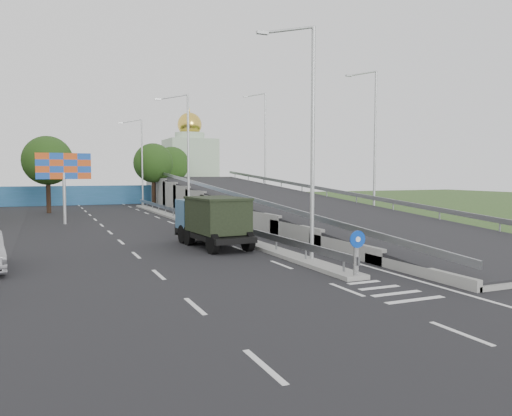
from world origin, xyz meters
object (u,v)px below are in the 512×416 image
lamp_post_mid (186,150)px  lamp_post_far (141,157)px  lamp_post_near (309,130)px  billboard (64,170)px  dump_truck (212,219)px  sign_bollard (356,253)px  church (190,164)px

lamp_post_mid → lamp_post_far: 20.00m
lamp_post_near → lamp_post_mid: same height
billboard → dump_truck: billboard is taller
sign_bollard → dump_truck: dump_truck is taller
lamp_post_far → dump_truck: 33.96m
lamp_post_mid → dump_truck: lamp_post_mid is taller
lamp_post_far → billboard: 20.24m
lamp_post_near → lamp_post_far: (0.00, 40.00, 0.00)m
lamp_post_far → billboard: lamp_post_far is taller
lamp_post_mid → church: church is taller
lamp_post_near → church: bearing=79.6°
sign_bollard → lamp_post_near: lamp_post_near is taller
sign_bollard → church: bearing=80.2°
lamp_post_near → sign_bollard: bearing=-91.6°
lamp_post_near → lamp_post_far: same height
dump_truck → church: bearing=71.3°
lamp_post_mid → church: (9.89, 34.00, -0.50)m
church → dump_truck: (-12.21, -47.61, -3.81)m
lamp_post_far → lamp_post_near: bearing=-90.0°
church → billboard: church is taller
billboard → dump_truck: 17.23m
church → lamp_post_far: bearing=-125.2°
lamp_post_near → lamp_post_mid: (0.00, 20.00, 0.00)m
lamp_post_near → dump_truck: bearing=110.0°
lamp_post_far → dump_truck: lamp_post_far is taller
church → billboard: (-19.00, -32.00, -1.12)m
sign_bollard → lamp_post_far: 44.08m
lamp_post_mid → lamp_post_far: size_ratio=1.00×
lamp_post_far → church: 17.15m
lamp_post_far → billboard: bearing=-116.8°
lamp_post_mid → billboard: bearing=167.6°
sign_bollard → dump_truck: 10.47m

